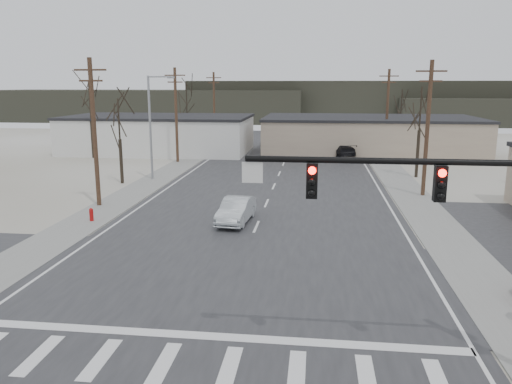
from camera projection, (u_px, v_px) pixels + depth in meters
ground at (234, 278)px, 21.69m from camera, size 140.00×140.00×0.00m
main_road at (268, 200)px, 36.24m from camera, size 18.00×110.00×0.05m
cross_road at (234, 278)px, 21.68m from camera, size 90.00×10.00×0.04m
sidewalk_left at (150, 183)px, 42.34m from camera, size 3.00×90.00×0.06m
sidewalk_right at (406, 190)px, 39.84m from camera, size 3.00×90.00×0.06m
traffic_signal_mast at (478, 217)px, 13.75m from camera, size 8.95×0.43×7.20m
fire_hydrant at (91, 215)px, 30.56m from camera, size 0.24×0.24×0.87m
building_left_far at (159, 134)px, 61.91m from camera, size 22.30×12.30×4.50m
building_right_far at (369, 134)px, 62.74m from camera, size 26.30×14.30×4.30m
upole_left_b at (94, 131)px, 33.58m from camera, size 2.20×0.30×10.00m
upole_left_c at (176, 114)px, 52.99m from camera, size 2.20×0.30×10.00m
upole_left_d at (214, 106)px, 72.39m from camera, size 2.20×0.30×10.00m
upole_right_a at (428, 127)px, 36.69m from camera, size 2.20×0.30×10.00m
upole_right_b at (387, 111)px, 58.04m from camera, size 2.20×0.30×10.00m
streetlight_main at (152, 122)px, 43.23m from camera, size 2.40×0.25×9.00m
tree_left_near at (119, 122)px, 41.52m from camera, size 3.30×3.30×7.35m
tree_right_mid at (420, 111)px, 44.19m from camera, size 3.74×3.74×8.33m
tree_left_far at (187, 100)px, 66.64m from camera, size 3.96×3.96×8.82m
tree_right_far at (401, 104)px, 69.19m from camera, size 3.52×3.52×7.84m
tree_left_mid at (90, 102)px, 55.94m from camera, size 3.96×3.96×8.82m
hill_left at (149, 106)px, 114.34m from camera, size 70.00×18.00×7.00m
hill_center at (369, 101)px, 112.11m from camera, size 80.00×18.00×9.00m
sedan_crossing at (236, 210)px, 30.27m from camera, size 1.97×4.64×1.49m
car_far_a at (341, 149)px, 58.32m from camera, size 3.58×5.94×1.61m
car_far_b at (299, 140)px, 68.65m from camera, size 3.45×4.84×1.53m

